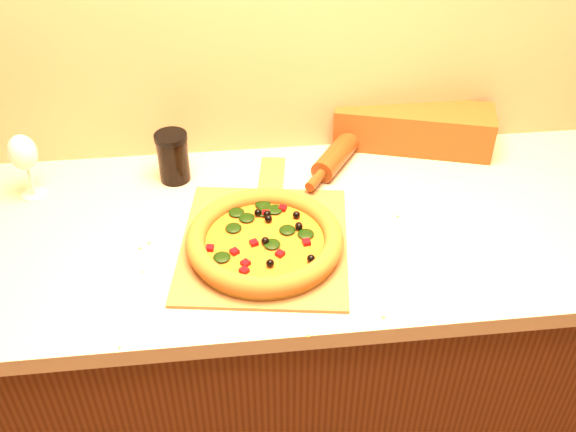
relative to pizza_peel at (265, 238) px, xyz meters
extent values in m
cube|color=#49210F|center=(0.10, 0.05, -0.47)|extent=(2.80, 0.65, 0.86)
cube|color=#BCB393|center=(0.10, 0.05, -0.02)|extent=(2.84, 0.68, 0.04)
cube|color=brown|center=(0.00, -0.02, 0.00)|extent=(0.42, 0.45, 0.01)
cube|color=brown|center=(0.04, 0.24, 0.00)|extent=(0.08, 0.17, 0.01)
cylinder|color=gold|center=(0.00, -0.04, 0.01)|extent=(0.32, 0.32, 0.02)
cylinder|color=orange|center=(0.00, -0.04, 0.02)|extent=(0.27, 0.27, 0.01)
torus|color=brown|center=(0.00, -0.04, 0.03)|extent=(0.34, 0.34, 0.04)
ellipsoid|color=black|center=(0.05, -0.01, 0.03)|extent=(0.04, 0.04, 0.01)
sphere|color=black|center=(-0.04, -0.06, 0.04)|extent=(0.02, 0.02, 0.02)
cube|color=#9B050D|center=(0.02, -0.09, 0.03)|extent=(0.02, 0.02, 0.01)
cylinder|color=#5A300F|center=(0.24, 0.32, 0.03)|extent=(0.21, 0.27, 0.06)
cylinder|color=#5A300F|center=(0.34, 0.47, 0.03)|extent=(0.06, 0.07, 0.02)
cylinder|color=#5A300F|center=(0.14, 0.17, 0.03)|extent=(0.06, 0.07, 0.02)
cube|color=maroon|center=(0.42, 0.35, 0.05)|extent=(0.43, 0.24, 0.11)
cylinder|color=silver|center=(-0.54, 0.23, 0.00)|extent=(0.06, 0.06, 0.00)
cylinder|color=silver|center=(-0.54, 0.23, 0.04)|extent=(0.01, 0.01, 0.07)
ellipsoid|color=silver|center=(-0.54, 0.23, 0.12)|extent=(0.07, 0.07, 0.09)
cylinder|color=black|center=(-0.20, 0.26, 0.05)|extent=(0.08, 0.08, 0.11)
cylinder|color=black|center=(-0.20, 0.26, 0.12)|extent=(0.08, 0.08, 0.01)
camera|label=1|loc=(-0.07, -1.08, 0.91)|focal=40.00mm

